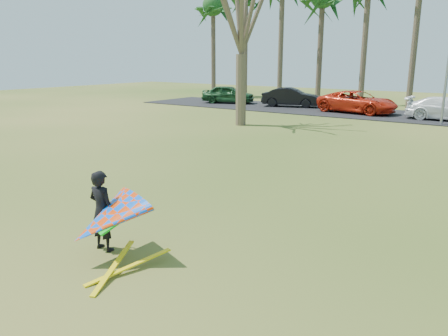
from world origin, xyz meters
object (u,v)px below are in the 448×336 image
Objects in this scene: car_1 at (291,97)px; car_0 at (228,94)px; car_3 at (448,109)px; kite_flyer at (106,218)px; bare_tree_left at (242,5)px; car_2 at (357,102)px.

car_0 is at bearing 78.51° from car_1.
kite_flyer is (-2.05, -26.04, 0.06)m from car_3.
car_0 is (-8.04, 10.21, -6.06)m from bare_tree_left.
bare_tree_left is 14.84m from car_3.
car_1 is (-2.06, 10.74, -6.08)m from bare_tree_left.
car_2 reaches higher than car_3.
car_1 is 1.98× the size of kite_flyer.
car_0 is 31.45m from kite_flyer.
car_0 is at bearing 128.21° from bare_tree_left.
kite_flyer is (15.94, -27.11, -0.00)m from car_0.
car_0 is 1.94× the size of kite_flyer.
car_2 is 2.40× the size of kite_flyer.
car_3 is (12.01, -1.59, -0.04)m from car_1.
car_1 is (5.98, 0.53, -0.01)m from car_0.
kite_flyer reaches higher than car_0.
car_1 is 5.98m from car_2.
car_2 is at bearing -111.09° from car_0.
bare_tree_left is 1.92× the size of car_3.
car_0 is 0.98× the size of car_1.
car_2 is 1.14× the size of car_3.
car_1 is 12.12m from car_3.
car_3 is at bearing 85.50° from kite_flyer.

